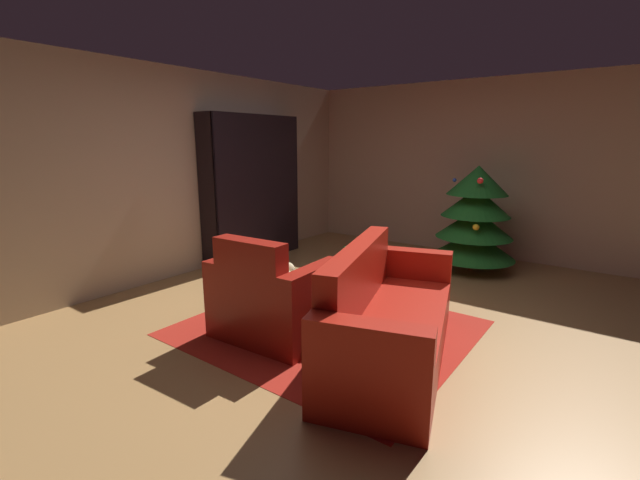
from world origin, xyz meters
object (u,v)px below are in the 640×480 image
bottle_on_table (345,267)px  armchair_red (272,301)px  couch_red (387,321)px  book_stack_on_table (333,279)px  decorated_tree (475,218)px  bookshelf_unit (257,186)px  coffee_table (328,288)px

bottle_on_table → armchair_red: bearing=-118.2°
couch_red → book_stack_on_table: couch_red is taller
bottle_on_table → decorated_tree: bearing=79.8°
bookshelf_unit → coffee_table: bookshelf_unit is taller
couch_red → coffee_table: 0.72m
book_stack_on_table → bottle_on_table: bearing=88.9°
couch_red → coffee_table: couch_red is taller
bottle_on_table → decorated_tree: size_ratio=0.23×
coffee_table → bottle_on_table: size_ratio=2.43×
armchair_red → couch_red: (0.99, 0.25, -0.02)m
bottle_on_table → decorated_tree: (0.44, 2.43, 0.15)m
couch_red → bottle_on_table: bearing=149.5°
book_stack_on_table → bottle_on_table: size_ratio=0.70×
couch_red → armchair_red: bearing=-165.7°
bottle_on_table → bookshelf_unit: bearing=152.2°
coffee_table → decorated_tree: size_ratio=0.56×
bottle_on_table → decorated_tree: 2.47m
bookshelf_unit → decorated_tree: (2.74, 1.21, -0.35)m
decorated_tree → book_stack_on_table: bearing=-99.6°
bookshelf_unit → couch_red: size_ratio=0.98×
decorated_tree → bottle_on_table: bearing=-100.2°
couch_red → book_stack_on_table: (-0.65, 0.19, 0.17)m
decorated_tree → bookshelf_unit: bearing=-156.2°
bookshelf_unit → couch_red: bearing=-28.4°
coffee_table → couch_red: bearing=-14.1°
coffee_table → decorated_tree: bearing=79.7°
armchair_red → bookshelf_unit: bearing=136.7°
book_stack_on_table → coffee_table: bearing=-157.5°
book_stack_on_table → couch_red: bearing=-16.1°
armchair_red → book_stack_on_table: 0.58m
bookshelf_unit → couch_red: (2.96, -1.60, -0.74)m
bottle_on_table → book_stack_on_table: bearing=-91.1°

